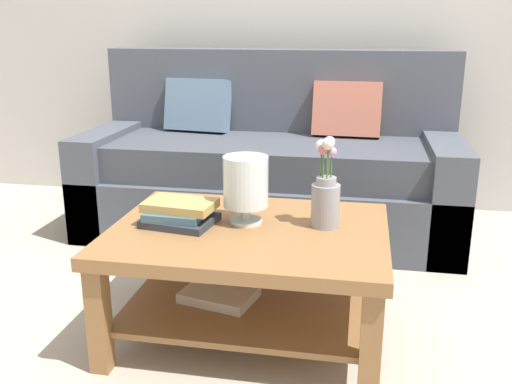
# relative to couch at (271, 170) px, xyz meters

# --- Properties ---
(ground_plane) EXTENTS (10.00, 10.00, 0.00)m
(ground_plane) POSITION_rel_couch_xyz_m (0.11, -1.01, -0.36)
(ground_plane) COLOR #ADA393
(back_wall) EXTENTS (6.40, 0.12, 2.70)m
(back_wall) POSITION_rel_couch_xyz_m (0.11, 0.64, 0.99)
(back_wall) COLOR #BCB7B2
(back_wall) RESTS_ON ground
(couch) EXTENTS (2.17, 0.90, 1.06)m
(couch) POSITION_rel_couch_xyz_m (0.00, 0.00, 0.00)
(couch) COLOR #474C56
(couch) RESTS_ON ground
(coffee_table) EXTENTS (1.06, 0.81, 0.46)m
(coffee_table) POSITION_rel_couch_xyz_m (0.11, -1.26, -0.03)
(coffee_table) COLOR olive
(coffee_table) RESTS_ON ground
(book_stack_main) EXTENTS (0.29, 0.25, 0.09)m
(book_stack_main) POSITION_rel_couch_xyz_m (-0.16, -1.27, 0.14)
(book_stack_main) COLOR #2D333D
(book_stack_main) RESTS_ON coffee_table
(glass_hurricane_vase) EXTENTS (0.18, 0.18, 0.27)m
(glass_hurricane_vase) POSITION_rel_couch_xyz_m (0.10, -1.21, 0.25)
(glass_hurricane_vase) COLOR silver
(glass_hurricane_vase) RESTS_ON coffee_table
(flower_pitcher) EXTENTS (0.11, 0.11, 0.35)m
(flower_pitcher) POSITION_rel_couch_xyz_m (0.40, -1.19, 0.22)
(flower_pitcher) COLOR gray
(flower_pitcher) RESTS_ON coffee_table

